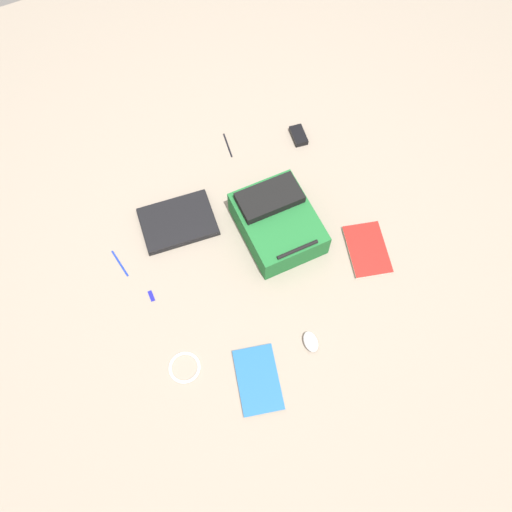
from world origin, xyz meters
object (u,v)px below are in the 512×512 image
Objects in this scene: computer_mouse at (311,342)px; pen_blue at (228,145)px; power_brick at (298,136)px; usb_stick at (151,296)px; backpack at (277,221)px; book_red at (367,250)px; laptop at (178,222)px; pen_black at (120,263)px; book_manual at (258,380)px; cable_coil at (185,367)px.

computer_mouse is 0.61× the size of pen_blue.
power_brick is 1.09m from usb_stick.
book_red is (-0.32, 0.28, -0.07)m from backpack.
laptop is 2.45× the size of pen_black.
computer_mouse is 1.79× the size of usb_stick.
book_manual is 2.32× the size of cable_coil.
pen_black is (0.59, -0.70, -0.02)m from computer_mouse.
backpack is 4.48× the size of computer_mouse.
book_manual is at bearing 16.74° from computer_mouse.
usb_stick is (0.25, -0.53, -0.01)m from book_manual.
book_manual is at bearing 90.71° from laptop.
power_brick is at bearing -154.21° from usb_stick.
book_manual is at bearing 144.05° from cable_coil.
book_manual is at bearing 23.65° from book_red.
book_red is at bearing -141.29° from computer_mouse.
backpack is 2.73× the size of pen_black.
computer_mouse is (0.12, 0.54, -0.06)m from backpack.
book_manual is 2.05× the size of pen_black.
backpack reaches higher than computer_mouse.
backpack is at bearing -94.93° from computer_mouse.
power_brick reaches higher than book_manual.
cable_coil is at bearing -35.95° from book_manual.
cable_coil is (0.95, 0.13, -0.00)m from book_red.
laptop is 0.37m from usb_stick.
book_manual is at bearing 71.06° from pen_blue.
power_brick is at bearing -107.99° from computer_mouse.
pen_black is at bearing -71.49° from usb_stick.
computer_mouse reaches higher than usb_stick.
book_red is 5.85× the size of usb_stick.
pen_blue is at bearing -137.49° from usb_stick.
book_manual is 6.00× the size of usb_stick.
laptop is 0.50m from pen_blue.
book_red reaches higher than pen_black.
computer_mouse is 0.53m from cable_coil.
laptop is (0.40, -0.23, -0.06)m from backpack.
book_red is 0.87m from pen_blue.
laptop is at bearing -166.58° from pen_black.
power_brick reaches higher than pen_blue.
book_red is 1.99× the size of pen_blue.
computer_mouse is at bearing 77.55° from backpack.
laptop is at bearing -62.88° from computer_mouse.
pen_black is at bearing -42.31° from computer_mouse.
usb_stick is (0.98, 0.47, -0.01)m from power_brick.
book_red reaches higher than cable_coil.
book_red is at bearing -156.35° from book_manual.
power_brick is (-0.46, -0.96, -0.01)m from computer_mouse.
backpack reaches higher than book_manual.
backpack is at bearing -147.20° from cable_coil.
cable_coil is (0.51, -0.14, -0.01)m from computer_mouse.
laptop reaches higher than book_red.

